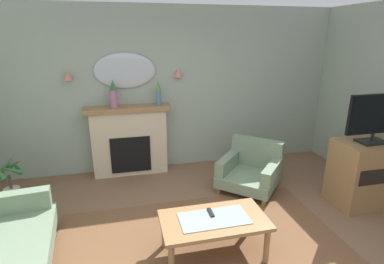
# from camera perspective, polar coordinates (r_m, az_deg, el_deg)

# --- Properties ---
(wall_back) EXTENTS (6.91, 0.10, 2.72)m
(wall_back) POSITION_cam_1_polar(r_m,az_deg,el_deg) (5.14, -4.92, 7.96)
(wall_back) COLOR #93A393
(wall_back) RESTS_ON ground
(patterned_rug) EXTENTS (3.20, 2.40, 0.01)m
(patterned_rug) POSITION_cam_1_polar(r_m,az_deg,el_deg) (3.41, 2.77, -22.96)
(patterned_rug) COLOR brown
(patterned_rug) RESTS_ON ground
(fireplace) EXTENTS (1.36, 0.36, 1.16)m
(fireplace) POSITION_cam_1_polar(r_m,az_deg,el_deg) (5.07, -11.75, -1.71)
(fireplace) COLOR beige
(fireplace) RESTS_ON ground
(mantel_vase_right) EXTENTS (0.13, 0.13, 0.44)m
(mantel_vase_right) POSITION_cam_1_polar(r_m,az_deg,el_deg) (4.85, -14.70, 6.75)
(mantel_vase_right) COLOR #9E6084
(mantel_vase_right) RESTS_ON fireplace
(mantel_vase_left) EXTENTS (0.10, 0.10, 0.40)m
(mantel_vase_left) POSITION_cam_1_polar(r_m,az_deg,el_deg) (4.88, -6.42, 7.56)
(mantel_vase_left) COLOR #4C7093
(mantel_vase_left) RESTS_ON fireplace
(wall_mirror) EXTENTS (0.96, 0.06, 0.56)m
(wall_mirror) POSITION_cam_1_polar(r_m,az_deg,el_deg) (4.96, -12.65, 11.33)
(wall_mirror) COLOR #B2BCC6
(wall_sconce_left) EXTENTS (0.14, 0.14, 0.14)m
(wall_sconce_left) POSITION_cam_1_polar(r_m,az_deg,el_deg) (4.98, -22.56, 9.86)
(wall_sconce_left) COLOR #D17066
(wall_sconce_right) EXTENTS (0.14, 0.14, 0.14)m
(wall_sconce_right) POSITION_cam_1_polar(r_m,az_deg,el_deg) (5.01, -2.66, 11.21)
(wall_sconce_right) COLOR #D17066
(coffee_table) EXTENTS (1.10, 0.60, 0.45)m
(coffee_table) POSITION_cam_1_polar(r_m,az_deg,el_deg) (3.25, 4.19, -16.94)
(coffee_table) COLOR olive
(coffee_table) RESTS_ON ground
(tv_remote) EXTENTS (0.04, 0.16, 0.02)m
(tv_remote) POSITION_cam_1_polar(r_m,az_deg,el_deg) (3.28, 3.58, -15.08)
(tv_remote) COLOR black
(tv_remote) RESTS_ON coffee_table
(armchair_by_coffee_table) EXTENTS (1.14, 1.15, 0.71)m
(armchair_by_coffee_table) POSITION_cam_1_polar(r_m,az_deg,el_deg) (4.69, 11.22, -6.83)
(armchair_by_coffee_table) COLOR gray
(armchair_by_coffee_table) RESTS_ON ground
(tv_cabinet) EXTENTS (0.80, 0.57, 0.90)m
(tv_cabinet) POSITION_cam_1_polar(r_m,az_deg,el_deg) (4.74, 29.95, -6.80)
(tv_cabinet) COLOR olive
(tv_cabinet) RESTS_ON ground
(tv_flatscreen) EXTENTS (0.84, 0.24, 0.65)m
(tv_flatscreen) POSITION_cam_1_polar(r_m,az_deg,el_deg) (4.49, 31.68, 2.42)
(tv_flatscreen) COLOR black
(tv_flatscreen) RESTS_ON tv_cabinet
(potted_plant_small_fern) EXTENTS (0.41, 0.42, 0.64)m
(potted_plant_small_fern) POSITION_cam_1_polar(r_m,az_deg,el_deg) (4.94, -31.39, -7.67)
(potted_plant_small_fern) COLOR silver
(potted_plant_small_fern) RESTS_ON ground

